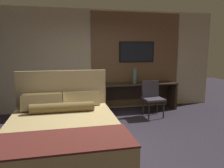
{
  "coord_description": "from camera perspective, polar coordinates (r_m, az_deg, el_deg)",
  "views": [
    {
      "loc": [
        -0.87,
        -3.53,
        1.72
      ],
      "look_at": [
        0.16,
        1.05,
        0.97
      ],
      "focal_mm": 35.0,
      "sensor_mm": 36.0,
      "label": 1
    }
  ],
  "objects": [
    {
      "name": "ground_plane",
      "position": [
        4.02,
        1.15,
        -16.22
      ],
      "size": [
        16.0,
        16.0,
        0.0
      ],
      "primitive_type": "plane",
      "color": "#28232D"
    },
    {
      "name": "tv",
      "position": [
        6.4,
        6.46,
        8.33
      ],
      "size": [
        1.03,
        0.04,
        0.58
      ],
      "color": "black"
    },
    {
      "name": "vase_tall",
      "position": [
        6.1,
        5.95,
        2.09
      ],
      "size": [
        0.11,
        0.11,
        0.42
      ],
      "color": "#4C706B",
      "rests_on": "desk"
    },
    {
      "name": "bed",
      "position": [
        3.64,
        -12.66,
        -13.01
      ],
      "size": [
        1.74,
        2.24,
        1.3
      ],
      "color": "#33281E",
      "rests_on": "ground_plane"
    },
    {
      "name": "desk",
      "position": [
        6.3,
        6.95,
        -1.81
      ],
      "size": [
        2.13,
        0.56,
        0.77
      ],
      "color": "#2D2319",
      "rests_on": "ground_plane"
    },
    {
      "name": "wall_back_tv_panel",
      "position": [
        6.22,
        -2.89,
        6.15
      ],
      "size": [
        7.2,
        0.09,
        2.8
      ],
      "color": "#BCAD8E",
      "rests_on": "ground_plane"
    },
    {
      "name": "desk_chair",
      "position": [
        5.72,
        10.38,
        -2.9
      ],
      "size": [
        0.51,
        0.51,
        0.91
      ],
      "rotation": [
        0.0,
        0.0,
        0.03
      ],
      "color": "#38333D",
      "rests_on": "ground_plane"
    }
  ]
}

